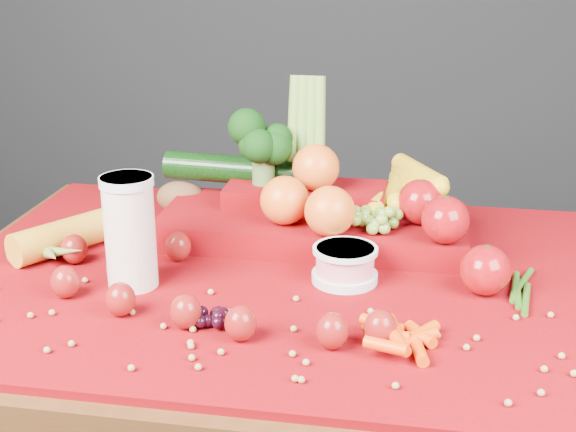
% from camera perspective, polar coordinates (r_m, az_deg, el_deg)
% --- Properties ---
extents(table, '(1.10, 0.80, 0.75)m').
position_cam_1_polar(table, '(1.30, -0.16, -8.40)').
color(table, '#3B1B0D').
rests_on(table, ground).
extents(red_cloth, '(1.05, 0.75, 0.01)m').
position_cam_1_polar(red_cloth, '(1.26, -0.16, -4.34)').
color(red_cloth, '#7F0404').
rests_on(red_cloth, table).
extents(milk_glass, '(0.08, 0.08, 0.17)m').
position_cam_1_polar(milk_glass, '(1.20, -11.20, -0.85)').
color(milk_glass, beige).
rests_on(milk_glass, red_cloth).
extents(yogurt_bowl, '(0.10, 0.10, 0.05)m').
position_cam_1_polar(yogurt_bowl, '(1.22, 4.07, -3.37)').
color(yogurt_bowl, silver).
rests_on(yogurt_bowl, red_cloth).
extents(strawberry_scatter, '(0.54, 0.28, 0.05)m').
position_cam_1_polar(strawberry_scatter, '(1.15, -7.55, -5.16)').
color(strawberry_scatter, maroon).
rests_on(strawberry_scatter, red_cloth).
extents(dark_grape_cluster, '(0.06, 0.05, 0.03)m').
position_cam_1_polar(dark_grape_cluster, '(1.10, -5.98, -7.13)').
color(dark_grape_cluster, black).
rests_on(dark_grape_cluster, red_cloth).
extents(soybean_scatter, '(0.84, 0.24, 0.01)m').
position_cam_1_polar(soybean_scatter, '(1.07, -2.08, -8.17)').
color(soybean_scatter, '#A78948').
rests_on(soybean_scatter, red_cloth).
extents(corn_ear, '(0.25, 0.27, 0.06)m').
position_cam_1_polar(corn_ear, '(1.35, -16.37, -2.15)').
color(corn_ear, gold).
rests_on(corn_ear, red_cloth).
extents(potato, '(0.09, 0.07, 0.06)m').
position_cam_1_polar(potato, '(1.51, -7.63, 1.31)').
color(potato, brown).
rests_on(potato, red_cloth).
extents(baby_carrot_pile, '(0.17, 0.18, 0.03)m').
position_cam_1_polar(baby_carrot_pile, '(1.03, 8.00, -8.89)').
color(baby_carrot_pile, '#EB4108').
rests_on(baby_carrot_pile, red_cloth).
extents(green_bean_pile, '(0.14, 0.12, 0.01)m').
position_cam_1_polar(green_bean_pile, '(1.23, 15.87, -5.07)').
color(green_bean_pile, '#2C5E15').
rests_on(green_bean_pile, red_cloth).
extents(produce_mound, '(0.61, 0.36, 0.27)m').
position_cam_1_polar(produce_mound, '(1.37, 2.59, 0.74)').
color(produce_mound, '#7F0404').
rests_on(produce_mound, red_cloth).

